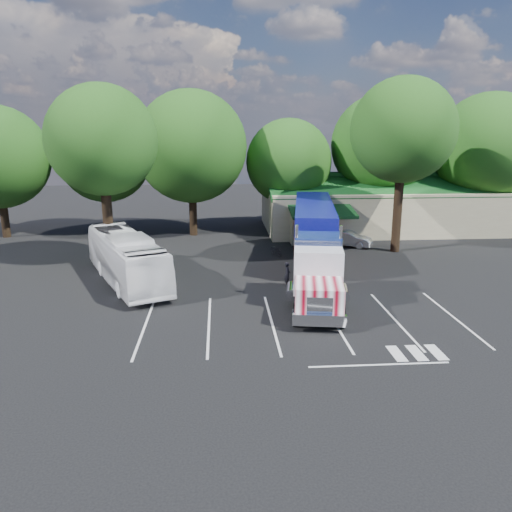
{
  "coord_description": "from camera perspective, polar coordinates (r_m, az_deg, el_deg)",
  "views": [
    {
      "loc": [
        -2.56,
        -29.66,
        9.58
      ],
      "look_at": [
        -0.37,
        -0.04,
        2.0
      ],
      "focal_mm": 35.0,
      "sensor_mm": 36.0,
      "label": 1
    }
  ],
  "objects": [
    {
      "name": "silver_sedan",
      "position": [
        42.51,
        10.43,
        1.96
      ],
      "size": [
        4.19,
        3.12,
        1.32
      ],
      "primitive_type": "imported",
      "rotation": [
        0.0,
        0.0,
        1.08
      ],
      "color": "#9DA0A5",
      "rests_on": "ground"
    },
    {
      "name": "event_hall",
      "position": [
        50.73,
        14.63,
        5.5
      ],
      "size": [
        24.2,
        14.12,
        5.55
      ],
      "color": "beige",
      "rests_on": "ground"
    },
    {
      "name": "tree_row_e",
      "position": [
        50.16,
        14.17,
        12.19
      ],
      "size": [
        9.6,
        9.6,
        12.9
      ],
      "color": "black",
      "rests_on": "ground"
    },
    {
      "name": "tree_row_b",
      "position": [
        48.66,
        -16.92,
        10.83
      ],
      "size": [
        8.4,
        8.4,
        11.35
      ],
      "color": "black",
      "rests_on": "ground"
    },
    {
      "name": "semi_truck",
      "position": [
        34.95,
        6.71,
        2.58
      ],
      "size": [
        6.06,
        21.52,
        4.48
      ],
      "rotation": [
        0.0,
        0.0,
        -0.16
      ],
      "color": "black",
      "rests_on": "ground"
    },
    {
      "name": "tour_bus",
      "position": [
        32.9,
        -14.6,
        -0.21
      ],
      "size": [
        7.05,
        11.53,
        3.18
      ],
      "primitive_type": "imported",
      "rotation": [
        0.0,
        0.0,
        0.41
      ],
      "color": "silver",
      "rests_on": "ground"
    },
    {
      "name": "tree_row_c",
      "position": [
        45.95,
        -7.44,
        12.28
      ],
      "size": [
        10.0,
        10.0,
        13.05
      ],
      "color": "black",
      "rests_on": "ground"
    },
    {
      "name": "tree_row_f",
      "position": [
        53.06,
        25.07,
        11.07
      ],
      "size": [
        10.4,
        10.4,
        13.0
      ],
      "color": "black",
      "rests_on": "ground"
    },
    {
      "name": "tree_near_right",
      "position": [
        40.67,
        16.47,
        13.58
      ],
      "size": [
        8.0,
        8.0,
        13.5
      ],
      "color": "black",
      "rests_on": "ground"
    },
    {
      "name": "ground",
      "position": [
        31.28,
        0.67,
        -3.52
      ],
      "size": [
        120.0,
        120.0,
        0.0
      ],
      "primitive_type": "plane",
      "color": "black",
      "rests_on": "ground"
    },
    {
      "name": "bicycle",
      "position": [
        39.01,
        2.31,
        0.73
      ],
      "size": [
        1.2,
        1.72,
        0.86
      ],
      "primitive_type": "imported",
      "rotation": [
        0.0,
        0.0,
        0.44
      ],
      "color": "black",
      "rests_on": "ground"
    },
    {
      "name": "tree_near_left",
      "position": [
        36.54,
        -17.19,
        12.49
      ],
      "size": [
        7.6,
        7.6,
        12.65
      ],
      "color": "black",
      "rests_on": "ground"
    },
    {
      "name": "tree_row_d",
      "position": [
        47.71,
        3.75,
        10.69
      ],
      "size": [
        8.0,
        8.0,
        10.6
      ],
      "color": "black",
      "rests_on": "ground"
    },
    {
      "name": "woman",
      "position": [
        31.22,
        3.61,
        -2.09
      ],
      "size": [
        0.44,
        0.61,
        1.55
      ],
      "primitive_type": "imported",
      "rotation": [
        0.0,
        0.0,
        1.44
      ],
      "color": "black",
      "rests_on": "ground"
    }
  ]
}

